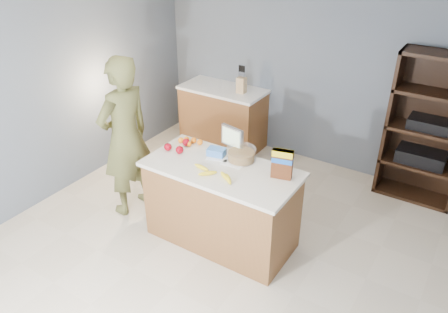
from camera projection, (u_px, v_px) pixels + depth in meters
The scene contains 15 objects.
floor at pixel (206, 255), 4.52m from camera, with size 4.50×5.00×0.02m, color beige.
walls at pixel (202, 107), 3.71m from camera, with size 4.52×5.02×2.51m.
counter_peninsula at pixel (221, 208), 4.53m from camera, with size 1.56×0.76×0.90m.
back_cabinet at pixel (223, 117), 6.48m from camera, with size 1.24×0.62×0.90m.
shelving_unit at pixel (428, 131), 5.09m from camera, with size 0.90×0.40×1.80m.
person at pixel (125, 138), 4.81m from camera, with size 0.67×0.44×1.85m, color brown.
knife_block at pixel (241, 85), 6.04m from camera, with size 0.12×0.10×0.31m.
envelopes at pixel (225, 161), 4.40m from camera, with size 0.43×0.17×0.00m.
bananas at pixel (215, 174), 4.15m from camera, with size 0.51×0.19×0.04m.
apples at pixel (178, 146), 4.60m from camera, with size 0.23×0.27×0.08m.
oranges at pixel (190, 141), 4.73m from camera, with size 0.26×0.16×0.06m.
blue_carton at pixel (216, 152), 4.49m from camera, with size 0.18×0.12×0.08m, color blue.
salad_bowl at pixel (241, 155), 4.41m from camera, with size 0.30×0.30×0.13m.
tv at pixel (232, 138), 4.51m from camera, with size 0.28×0.12×0.28m.
cereal_box at pixel (282, 162), 4.05m from camera, with size 0.21×0.11×0.29m.
Camera 1 is at (2.02, -2.81, 3.09)m, focal length 35.00 mm.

